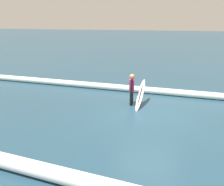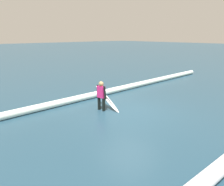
{
  "view_description": "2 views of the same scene",
  "coord_description": "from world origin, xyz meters",
  "views": [
    {
      "loc": [
        -0.81,
        8.16,
        3.44
      ],
      "look_at": [
        1.39,
        0.49,
        0.89
      ],
      "focal_mm": 36.24,
      "sensor_mm": 36.0,
      "label": 1
    },
    {
      "loc": [
        6.33,
        5.74,
        3.28
      ],
      "look_at": [
        1.08,
        -0.0,
        1.03
      ],
      "focal_mm": 32.26,
      "sensor_mm": 36.0,
      "label": 2
    }
  ],
  "objects": [
    {
      "name": "ground_plane",
      "position": [
        0.0,
        0.0,
        0.0
      ],
      "size": [
        161.95,
        161.95,
        0.0
      ],
      "primitive_type": "plane",
      "color": "#203F50"
    },
    {
      "name": "surfer",
      "position": [
        0.91,
        -0.89,
        0.74
      ],
      "size": [
        0.25,
        0.56,
        1.33
      ],
      "rotation": [
        0.0,
        0.0,
        1.71
      ],
      "color": "black",
      "rests_on": "ground_plane"
    },
    {
      "name": "wave_crest_foreground",
      "position": [
        2.38,
        -2.67,
        0.16
      ],
      "size": [
        25.87,
        0.9,
        0.32
      ],
      "primitive_type": "cylinder",
      "rotation": [
        0.0,
        1.57,
        -0.02
      ],
      "color": "white",
      "rests_on": "ground_plane"
    },
    {
      "name": "surfboard",
      "position": [
        0.54,
        -0.95,
        0.46
      ],
      "size": [
        0.27,
        1.66,
        0.96
      ],
      "color": "white",
      "rests_on": "ground_plane"
    },
    {
      "name": "wave_crest_midground",
      "position": [
        1.66,
        4.42,
        0.19
      ],
      "size": [
        24.51,
        2.08,
        0.37
      ],
      "primitive_type": "cylinder",
      "rotation": [
        0.0,
        1.57,
        -0.07
      ],
      "color": "white",
      "rests_on": "ground_plane"
    }
  ]
}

